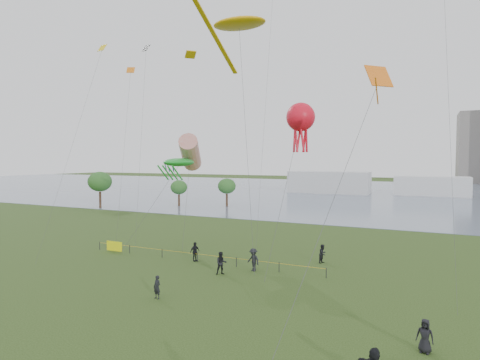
% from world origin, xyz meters
% --- Properties ---
extents(ground_plane, '(400.00, 400.00, 0.00)m').
position_xyz_m(ground_plane, '(0.00, 0.00, 0.00)').
color(ground_plane, '#203611').
extents(lake, '(400.00, 120.00, 0.08)m').
position_xyz_m(lake, '(0.00, 100.00, 0.02)').
color(lake, slate).
rests_on(lake, ground_plane).
extents(building_low, '(16.00, 18.00, 28.00)m').
position_xyz_m(building_low, '(32.00, 168.00, 14.00)').
color(building_low, slate).
rests_on(building_low, ground_plane).
extents(pavilion_left, '(22.00, 8.00, 6.00)m').
position_xyz_m(pavilion_left, '(-12.00, 95.00, 3.00)').
color(pavilion_left, silver).
rests_on(pavilion_left, ground_plane).
extents(pavilion_right, '(18.00, 7.00, 5.00)m').
position_xyz_m(pavilion_right, '(14.00, 98.00, 2.50)').
color(pavilion_right, silver).
rests_on(pavilion_right, ground_plane).
extents(trees, '(25.21, 16.79, 7.08)m').
position_xyz_m(trees, '(-36.45, 46.96, 4.58)').
color(trees, '#3B271A').
rests_on(trees, ground_plane).
extents(fence, '(24.07, 0.07, 1.05)m').
position_xyz_m(fence, '(-12.59, 14.55, 0.55)').
color(fence, black).
rests_on(fence, ground_plane).
extents(spectator_a, '(1.16, 1.12, 1.89)m').
position_xyz_m(spectator_a, '(-2.60, 11.91, 0.94)').
color(spectator_a, black).
rests_on(spectator_a, ground_plane).
extents(spectator_b, '(1.45, 1.17, 1.96)m').
position_xyz_m(spectator_b, '(-0.57, 13.94, 0.98)').
color(spectator_b, black).
rests_on(spectator_b, ground_plane).
extents(spectator_c, '(0.78, 1.14, 1.80)m').
position_xyz_m(spectator_c, '(-6.83, 14.67, 0.90)').
color(spectator_c, black).
rests_on(spectator_c, ground_plane).
extents(spectator_d, '(0.90, 0.67, 1.69)m').
position_xyz_m(spectator_d, '(12.76, 4.26, 0.84)').
color(spectator_d, black).
rests_on(spectator_d, ground_plane).
extents(spectator_f, '(0.63, 0.46, 1.60)m').
position_xyz_m(spectator_f, '(-3.92, 4.94, 0.80)').
color(spectator_f, black).
rests_on(spectator_f, ground_plane).
extents(spectator_g, '(0.87, 0.99, 1.73)m').
position_xyz_m(spectator_g, '(4.18, 19.08, 0.86)').
color(spectator_g, black).
rests_on(spectator_g, ground_plane).
extents(kite_stingray, '(4.86, 9.99, 21.71)m').
position_xyz_m(kite_stingray, '(-2.42, 14.91, 21.25)').
color(kite_stingray, '#3F3F42').
extents(kite_windsock, '(4.35, 5.26, 12.22)m').
position_xyz_m(kite_windsock, '(-10.04, 19.11, 10.23)').
color(kite_windsock, '#3F3F42').
extents(kite_creature, '(6.64, 4.68, 9.66)m').
position_xyz_m(kite_creature, '(-9.87, 16.68, 9.21)').
color(kite_creature, '#3F3F42').
extents(kite_octopus, '(2.93, 4.89, 14.21)m').
position_xyz_m(kite_octopus, '(3.14, 15.10, 12.96)').
color(kite_octopus, '#3F3F42').
extents(kite_delta, '(4.11, 11.46, 15.13)m').
position_xyz_m(kite_delta, '(9.85, 7.42, 13.81)').
color(kite_delta, '#3F3F42').
extents(small_kites, '(42.51, 12.88, 10.90)m').
position_xyz_m(small_kites, '(-3.34, 18.83, 23.61)').
color(small_kites, orange).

